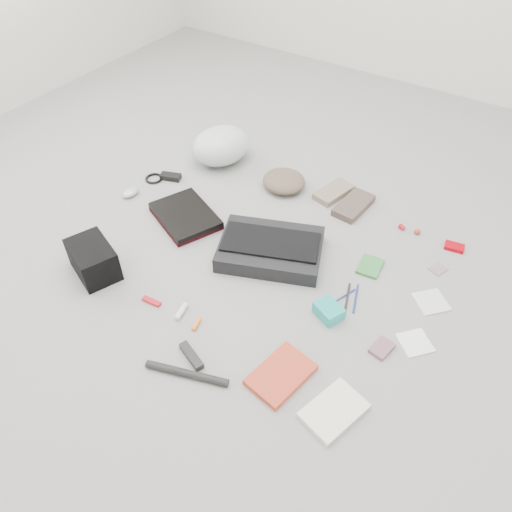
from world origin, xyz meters
The scene contains 33 objects.
ground_plane centered at (0.00, 0.00, 0.00)m, with size 4.00×4.00×0.00m, color gray.
messenger_bag centered at (0.02, 0.08, 0.04)m, with size 0.43×0.30×0.07m, color black.
bag_flap centered at (0.02, 0.08, 0.08)m, with size 0.40×0.18×0.01m, color black.
laptop_sleeve centered at (-0.43, 0.07, 0.01)m, with size 0.31×0.23×0.02m, color black.
laptop centered at (-0.43, 0.07, 0.03)m, with size 0.31×0.23×0.02m, color black.
bike_helmet centered at (-0.58, 0.55, 0.10)m, with size 0.25×0.32×0.19m, color silver.
beanie centered at (-0.18, 0.53, 0.04)m, with size 0.22×0.21×0.08m, color brown.
mitten_left centered at (0.05, 0.61, 0.02)m, with size 0.10×0.20×0.03m, color gray.
mitten_right centered at (0.18, 0.57, 0.02)m, with size 0.11×0.23×0.03m, color brown.
power_brick centered at (-0.70, 0.28, 0.01)m, with size 0.10×0.05×0.03m, color black.
cable_coil centered at (-0.77, 0.23, 0.01)m, with size 0.09×0.09×0.01m, color black.
mouse centered at (-0.78, 0.07, 0.02)m, with size 0.06×0.09×0.04m, color #A9A9C0.
camera_bag centered at (-0.53, -0.40, 0.07)m, with size 0.21×0.15×0.14m, color black.
multitool centered at (-0.23, -0.40, 0.01)m, with size 0.08×0.02×0.01m, color red.
toiletry_tube_white centered at (-0.09, -0.38, 0.01)m, with size 0.02×0.02×0.08m, color silver.
toiletry_tube_orange centered at (-0.01, -0.39, 0.01)m, with size 0.02×0.02×0.06m, color orange.
u_lock centered at (0.07, -0.52, 0.01)m, with size 0.13×0.03×0.03m, color black.
bike_pump centered at (0.10, -0.58, 0.01)m, with size 0.03×0.03×0.30m, color black.
book_red centered at (0.37, -0.41, 0.01)m, with size 0.15×0.22×0.02m, color #D54228.
book_white centered at (0.58, -0.43, 0.01)m, with size 0.14×0.21×0.02m, color silver.
notepad centered at (0.41, 0.25, 0.01)m, with size 0.09×0.12×0.01m, color #2F7837.
pen_blue centered at (0.39, 0.04, 0.00)m, with size 0.01×0.01×0.13m, color navy.
pen_black centered at (0.41, 0.04, 0.00)m, with size 0.01×0.01×0.16m, color black.
pen_navy centered at (0.43, 0.05, 0.00)m, with size 0.01×0.01×0.15m, color navy.
accordion_wallet centered at (0.38, -0.08, 0.03)m, with size 0.10×0.08×0.05m, color #1DADA9.
card_deck centered at (0.61, -0.11, 0.01)m, with size 0.06×0.09×0.02m, color #86566F.
napkin_top centered at (0.69, 0.20, 0.00)m, with size 0.12×0.12×0.01m, color silver.
napkin_bottom centered at (0.71, -0.02, 0.00)m, with size 0.11×0.11×0.01m, color white.
lollipop_a centered at (0.42, 0.56, 0.01)m, with size 0.02×0.02×0.02m, color #C7020D.
lollipop_b centered at (0.43, 0.55, 0.01)m, with size 0.02×0.02×0.02m, color #A61B28.
lollipop_c centered at (0.50, 0.56, 0.01)m, with size 0.03×0.03×0.03m, color #B33A1E.
altoids_tin centered at (0.67, 0.56, 0.01)m, with size 0.08×0.05×0.02m, color #AC000E.
stamp_sheet centered at (0.65, 0.39, 0.00)m, with size 0.06×0.07×0.00m, color gray.
Camera 1 is at (0.81, -1.24, 1.49)m, focal length 35.00 mm.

